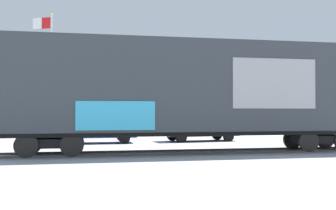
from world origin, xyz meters
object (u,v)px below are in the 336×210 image
Objects in this scene: freight_car at (193,89)px; parked_car_black at (200,128)px; parked_car_blue at (95,128)px; flagpole at (48,58)px.

freight_car reaches higher than parked_car_black.
parked_car_black is at bearing 0.77° from parked_car_blue.
flagpole is at bearing 113.47° from parked_car_blue.
parked_car_black is at bearing 69.50° from freight_car.
parked_car_black is (9.04, -6.54, -4.70)m from flagpole.
parked_car_black is at bearing -35.87° from flagpole.
parked_car_black is (2.44, 6.52, -1.93)m from freight_car.
freight_car is 3.70× the size of parked_car_black.
flagpole is 1.93× the size of parked_car_blue.
parked_car_blue is (2.87, -6.62, -4.65)m from flagpole.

